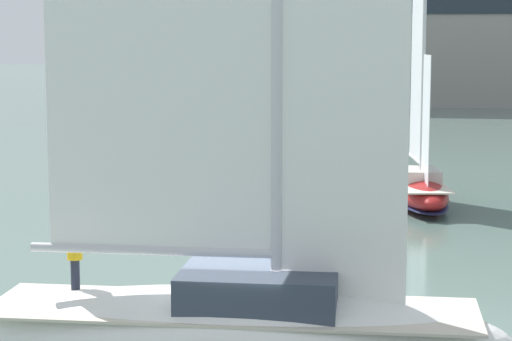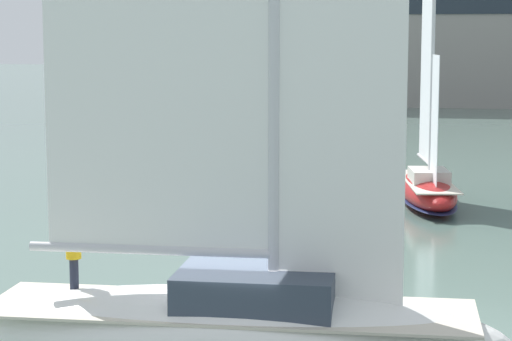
% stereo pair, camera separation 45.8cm
% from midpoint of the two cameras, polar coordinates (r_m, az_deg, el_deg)
% --- Properties ---
extents(waterfront_building, '(35.97, 14.44, 20.28)m').
position_cam_midpoint_polar(waterfront_building, '(106.78, 8.08, 9.30)').
color(waterfront_building, gray).
rests_on(waterfront_building, ground).
extents(sailboat_main, '(12.20, 3.91, 16.56)m').
position_cam_midpoint_polar(sailboat_main, '(21.67, -1.94, -8.72)').
color(sailboat_main, white).
rests_on(sailboat_main, ground).
extents(sailboat_moored_mid_channel, '(3.56, 8.27, 11.01)m').
position_cam_midpoint_polar(sailboat_moored_mid_channel, '(43.76, 8.97, -0.82)').
color(sailboat_moored_mid_channel, maroon).
rests_on(sailboat_moored_mid_channel, ground).
extents(sailboat_moored_far_slip, '(4.48, 8.62, 11.41)m').
position_cam_midpoint_polar(sailboat_moored_far_slip, '(68.28, -0.06, 2.29)').
color(sailboat_moored_far_slip, white).
rests_on(sailboat_moored_far_slip, ground).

